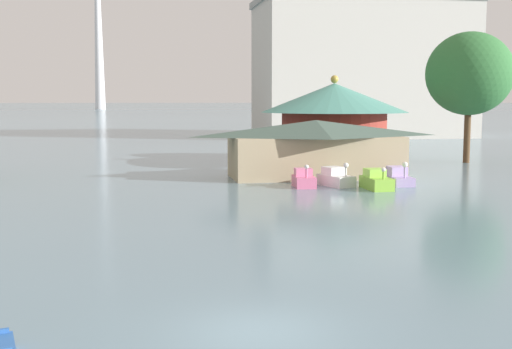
{
  "coord_description": "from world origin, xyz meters",
  "views": [
    {
      "loc": [
        -2.92,
        -15.49,
        5.88
      ],
      "look_at": [
        3.51,
        19.37,
        1.73
      ],
      "focal_mm": 45.32,
      "sensor_mm": 36.0,
      "label": 1
    }
  ],
  "objects_px": {
    "shoreline_tree_right": "(469,74)",
    "background_building_block": "(362,68)",
    "pedal_boat_lime": "(376,181)",
    "boathouse": "(316,147)",
    "green_roof_pavilion": "(334,118)",
    "pedal_boat_white": "(336,178)",
    "pedal_boat_pink": "(304,179)",
    "pedal_boat_lavender": "(398,177)"
  },
  "relations": [
    {
      "from": "pedal_boat_lime",
      "to": "green_roof_pavilion",
      "type": "height_order",
      "value": "green_roof_pavilion"
    },
    {
      "from": "shoreline_tree_right",
      "to": "pedal_boat_lavender",
      "type": "bearing_deg",
      "value": -132.62
    },
    {
      "from": "pedal_boat_lavender",
      "to": "boathouse",
      "type": "relative_size",
      "value": 0.22
    },
    {
      "from": "green_roof_pavilion",
      "to": "background_building_block",
      "type": "bearing_deg",
      "value": 67.3
    },
    {
      "from": "pedal_boat_white",
      "to": "boathouse",
      "type": "bearing_deg",
      "value": 161.5
    },
    {
      "from": "pedal_boat_lime",
      "to": "background_building_block",
      "type": "distance_m",
      "value": 61.19
    },
    {
      "from": "pedal_boat_white",
      "to": "pedal_boat_lime",
      "type": "relative_size",
      "value": 1.09
    },
    {
      "from": "pedal_boat_lavender",
      "to": "shoreline_tree_right",
      "type": "bearing_deg",
      "value": 140.03
    },
    {
      "from": "pedal_boat_white",
      "to": "pedal_boat_lavender",
      "type": "distance_m",
      "value": 4.45
    },
    {
      "from": "pedal_boat_white",
      "to": "background_building_block",
      "type": "bearing_deg",
      "value": 140.06
    },
    {
      "from": "pedal_boat_white",
      "to": "green_roof_pavilion",
      "type": "bearing_deg",
      "value": 144.67
    },
    {
      "from": "pedal_boat_pink",
      "to": "green_roof_pavilion",
      "type": "bearing_deg",
      "value": 159.38
    },
    {
      "from": "green_roof_pavilion",
      "to": "shoreline_tree_right",
      "type": "relative_size",
      "value": 1.09
    },
    {
      "from": "pedal_boat_lavender",
      "to": "background_building_block",
      "type": "xyz_separation_m",
      "value": [
        17.0,
        55.29,
        10.13
      ]
    },
    {
      "from": "pedal_boat_white",
      "to": "shoreline_tree_right",
      "type": "xyz_separation_m",
      "value": [
        16.8,
        13.28,
        7.64
      ]
    },
    {
      "from": "green_roof_pavilion",
      "to": "background_building_block",
      "type": "xyz_separation_m",
      "value": [
        17.39,
        41.55,
        6.39
      ]
    },
    {
      "from": "boathouse",
      "to": "shoreline_tree_right",
      "type": "height_order",
      "value": "shoreline_tree_right"
    },
    {
      "from": "green_roof_pavilion",
      "to": "pedal_boat_white",
      "type": "bearing_deg",
      "value": -106.65
    },
    {
      "from": "pedal_boat_pink",
      "to": "boathouse",
      "type": "bearing_deg",
      "value": 160.45
    },
    {
      "from": "pedal_boat_lime",
      "to": "shoreline_tree_right",
      "type": "xyz_separation_m",
      "value": [
        14.67,
        15.31,
        7.63
      ]
    },
    {
      "from": "pedal_boat_lime",
      "to": "boathouse",
      "type": "height_order",
      "value": "boathouse"
    },
    {
      "from": "pedal_boat_pink",
      "to": "shoreline_tree_right",
      "type": "height_order",
      "value": "shoreline_tree_right"
    },
    {
      "from": "pedal_boat_pink",
      "to": "pedal_boat_white",
      "type": "relative_size",
      "value": 0.77
    },
    {
      "from": "pedal_boat_lime",
      "to": "shoreline_tree_right",
      "type": "relative_size",
      "value": 0.23
    },
    {
      "from": "pedal_boat_white",
      "to": "green_roof_pavilion",
      "type": "relative_size",
      "value": 0.23
    },
    {
      "from": "green_roof_pavilion",
      "to": "shoreline_tree_right",
      "type": "height_order",
      "value": "shoreline_tree_right"
    },
    {
      "from": "shoreline_tree_right",
      "to": "background_building_block",
      "type": "height_order",
      "value": "background_building_block"
    },
    {
      "from": "pedal_boat_lime",
      "to": "pedal_boat_lavender",
      "type": "xyz_separation_m",
      "value": [
        2.32,
        1.89,
        -0.04
      ]
    },
    {
      "from": "pedal_boat_lavender",
      "to": "pedal_boat_lime",
      "type": "bearing_deg",
      "value": -48.2
    },
    {
      "from": "pedal_boat_lime",
      "to": "pedal_boat_pink",
      "type": "bearing_deg",
      "value": -115.41
    },
    {
      "from": "boathouse",
      "to": "shoreline_tree_right",
      "type": "relative_size",
      "value": 1.14
    },
    {
      "from": "pedal_boat_lime",
      "to": "background_building_block",
      "type": "relative_size",
      "value": 0.08
    },
    {
      "from": "pedal_boat_lime",
      "to": "boathouse",
      "type": "distance_m",
      "value": 7.55
    },
    {
      "from": "shoreline_tree_right",
      "to": "background_building_block",
      "type": "xyz_separation_m",
      "value": [
        4.65,
        41.86,
        2.45
      ]
    },
    {
      "from": "pedal_boat_pink",
      "to": "green_roof_pavilion",
      "type": "height_order",
      "value": "green_roof_pavilion"
    },
    {
      "from": "boathouse",
      "to": "green_roof_pavilion",
      "type": "bearing_deg",
      "value": 64.61
    },
    {
      "from": "pedal_boat_pink",
      "to": "boathouse",
      "type": "xyz_separation_m",
      "value": [
        2.25,
        5.13,
        1.75
      ]
    },
    {
      "from": "pedal_boat_lavender",
      "to": "background_building_block",
      "type": "height_order",
      "value": "background_building_block"
    },
    {
      "from": "pedal_boat_white",
      "to": "green_roof_pavilion",
      "type": "height_order",
      "value": "green_roof_pavilion"
    },
    {
      "from": "pedal_boat_pink",
      "to": "shoreline_tree_right",
      "type": "distance_m",
      "value": 24.54
    },
    {
      "from": "background_building_block",
      "to": "pedal_boat_lime",
      "type": "bearing_deg",
      "value": -108.67
    },
    {
      "from": "pedal_boat_lime",
      "to": "pedal_boat_lavender",
      "type": "bearing_deg",
      "value": 127.07
    }
  ]
}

